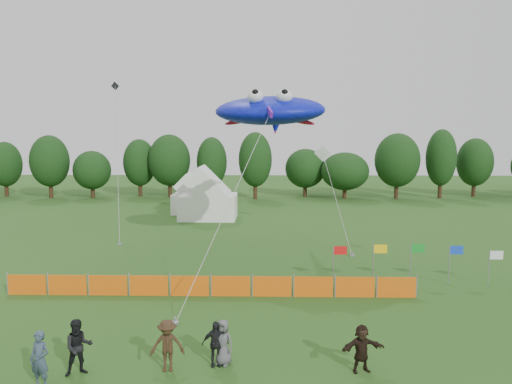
{
  "coord_description": "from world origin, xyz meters",
  "views": [
    {
      "loc": [
        0.53,
        -16.6,
        7.8
      ],
      "look_at": [
        0.0,
        6.0,
        5.2
      ],
      "focal_mm": 35.0,
      "sensor_mm": 36.0,
      "label": 1
    }
  ],
  "objects_px": {
    "tent_left": "(191,197)",
    "stingray_kite": "(270,111)",
    "spectator_d": "(215,344)",
    "spectator_f": "(362,348)",
    "spectator_e": "(223,342)",
    "tent_right": "(208,199)",
    "barrier_fence": "(210,286)",
    "spectator_c": "(167,345)",
    "spectator_a": "(40,360)",
    "spectator_b": "(79,347)"
  },
  "relations": [
    {
      "from": "spectator_d",
      "to": "stingray_kite",
      "type": "distance_m",
      "value": 17.7
    },
    {
      "from": "tent_left",
      "to": "spectator_e",
      "type": "height_order",
      "value": "tent_left"
    },
    {
      "from": "spectator_a",
      "to": "spectator_d",
      "type": "relative_size",
      "value": 1.16
    },
    {
      "from": "spectator_b",
      "to": "spectator_f",
      "type": "xyz_separation_m",
      "value": [
        9.26,
        0.4,
        -0.13
      ]
    },
    {
      "from": "tent_left",
      "to": "spectator_f",
      "type": "xyz_separation_m",
      "value": [
        10.75,
        -33.5,
        -0.82
      ]
    },
    {
      "from": "tent_right",
      "to": "spectator_b",
      "type": "distance_m",
      "value": 30.51
    },
    {
      "from": "tent_right",
      "to": "spectator_a",
      "type": "xyz_separation_m",
      "value": [
        -1.48,
        -31.39,
        -0.98
      ]
    },
    {
      "from": "barrier_fence",
      "to": "spectator_c",
      "type": "bearing_deg",
      "value": -93.85
    },
    {
      "from": "tent_left",
      "to": "stingray_kite",
      "type": "relative_size",
      "value": 0.18
    },
    {
      "from": "spectator_a",
      "to": "tent_right",
      "type": "bearing_deg",
      "value": 102.68
    },
    {
      "from": "spectator_a",
      "to": "spectator_d",
      "type": "distance_m",
      "value": 5.5
    },
    {
      "from": "spectator_a",
      "to": "spectator_b",
      "type": "bearing_deg",
      "value": 61.63
    },
    {
      "from": "spectator_f",
      "to": "tent_right",
      "type": "bearing_deg",
      "value": 92.59
    },
    {
      "from": "barrier_fence",
      "to": "spectator_b",
      "type": "relative_size",
      "value": 10.77
    },
    {
      "from": "barrier_fence",
      "to": "spectator_e",
      "type": "xyz_separation_m",
      "value": [
        1.27,
        -7.22,
        0.28
      ]
    },
    {
      "from": "spectator_d",
      "to": "stingray_kite",
      "type": "bearing_deg",
      "value": 72.9
    },
    {
      "from": "spectator_a",
      "to": "spectator_f",
      "type": "relative_size",
      "value": 1.13
    },
    {
      "from": "tent_left",
      "to": "stingray_kite",
      "type": "distance_m",
      "value": 20.85
    },
    {
      "from": "spectator_a",
      "to": "spectator_f",
      "type": "height_order",
      "value": "spectator_a"
    },
    {
      "from": "spectator_c",
      "to": "spectator_e",
      "type": "distance_m",
      "value": 1.86
    },
    {
      "from": "spectator_d",
      "to": "spectator_e",
      "type": "bearing_deg",
      "value": 12.86
    },
    {
      "from": "spectator_c",
      "to": "stingray_kite",
      "type": "height_order",
      "value": "stingray_kite"
    },
    {
      "from": "tent_left",
      "to": "stingray_kite",
      "type": "bearing_deg",
      "value": -66.33
    },
    {
      "from": "barrier_fence",
      "to": "spectator_a",
      "type": "height_order",
      "value": "spectator_a"
    },
    {
      "from": "spectator_d",
      "to": "spectator_f",
      "type": "distance_m",
      "value": 4.88
    },
    {
      "from": "spectator_b",
      "to": "spectator_d",
      "type": "distance_m",
      "value": 4.45
    },
    {
      "from": "tent_right",
      "to": "spectator_b",
      "type": "bearing_deg",
      "value": -91.15
    },
    {
      "from": "tent_right",
      "to": "stingray_kite",
      "type": "xyz_separation_m",
      "value": [
        5.69,
        -14.36,
        7.38
      ]
    },
    {
      "from": "tent_right",
      "to": "spectator_f",
      "type": "bearing_deg",
      "value": -73.96
    },
    {
      "from": "tent_right",
      "to": "spectator_f",
      "type": "relative_size",
      "value": 3.31
    },
    {
      "from": "spectator_d",
      "to": "spectator_e",
      "type": "distance_m",
      "value": 0.26
    },
    {
      "from": "spectator_a",
      "to": "spectator_b",
      "type": "distance_m",
      "value": 1.25
    },
    {
      "from": "tent_right",
      "to": "spectator_b",
      "type": "relative_size",
      "value": 2.86
    },
    {
      "from": "spectator_a",
      "to": "spectator_e",
      "type": "distance_m",
      "value": 5.76
    },
    {
      "from": "tent_left",
      "to": "spectator_c",
      "type": "relative_size",
      "value": 2.07
    },
    {
      "from": "spectator_c",
      "to": "spectator_f",
      "type": "height_order",
      "value": "spectator_c"
    },
    {
      "from": "spectator_c",
      "to": "spectator_e",
      "type": "relative_size",
      "value": 1.11
    },
    {
      "from": "tent_right",
      "to": "tent_left",
      "type": "bearing_deg",
      "value": 121.61
    },
    {
      "from": "tent_left",
      "to": "tent_right",
      "type": "xyz_separation_m",
      "value": [
        2.1,
        -3.41,
        0.27
      ]
    },
    {
      "from": "spectator_f",
      "to": "stingray_kite",
      "type": "height_order",
      "value": "stingray_kite"
    },
    {
      "from": "tent_right",
      "to": "spectator_d",
      "type": "relative_size",
      "value": 3.4
    },
    {
      "from": "spectator_f",
      "to": "spectator_c",
      "type": "bearing_deg",
      "value": 167.36
    },
    {
      "from": "tent_left",
      "to": "spectator_d",
      "type": "bearing_deg",
      "value": -79.96
    },
    {
      "from": "spectator_a",
      "to": "tent_left",
      "type": "bearing_deg",
      "value": 106.4
    },
    {
      "from": "barrier_fence",
      "to": "spectator_f",
      "type": "distance_m",
      "value": 9.65
    },
    {
      "from": "spectator_a",
      "to": "stingray_kite",
      "type": "relative_size",
      "value": 0.09
    },
    {
      "from": "spectator_c",
      "to": "spectator_d",
      "type": "distance_m",
      "value": 1.6
    },
    {
      "from": "spectator_c",
      "to": "stingray_kite",
      "type": "xyz_separation_m",
      "value": [
        3.46,
        15.82,
        8.39
      ]
    },
    {
      "from": "spectator_b",
      "to": "spectator_e",
      "type": "distance_m",
      "value": 4.71
    },
    {
      "from": "tent_right",
      "to": "spectator_e",
      "type": "xyz_separation_m",
      "value": [
        4.02,
        -29.67,
        -1.1
      ]
    }
  ]
}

